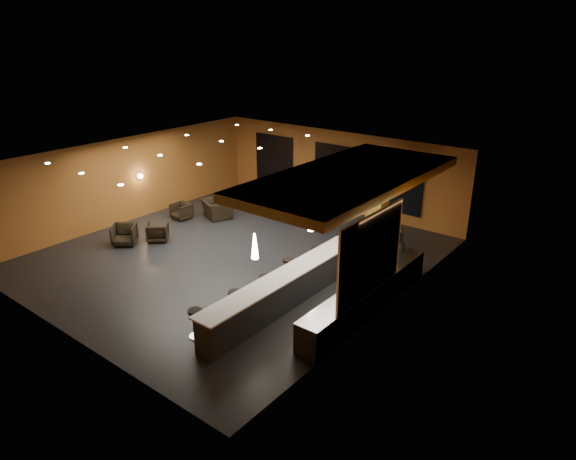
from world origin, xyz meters
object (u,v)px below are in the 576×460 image
Objects in this scene: column at (378,204)px; bar_counter at (300,282)px; staff_c at (396,251)px; armchair_d at (216,209)px; bar_stool_2 at (265,284)px; pendant_2 at (355,199)px; bar_stool_1 at (235,300)px; armchair_b at (158,232)px; staff_b at (383,244)px; bar_stool_5 at (342,242)px; pendant_0 at (255,246)px; armchair_c at (181,211)px; staff_a at (362,251)px; bar_stool_4 at (316,255)px; pendant_1 at (311,219)px; bar_stool_0 at (196,320)px; armchair_a at (124,235)px; prep_counter at (367,297)px; bar_stool_3 at (289,267)px.

bar_counter is at bearing -90.00° from column.
staff_c is at bearing -43.39° from column.
bar_stool_2 is at bearing 169.94° from armchair_d.
pendant_2 reaches higher than bar_stool_1.
armchair_b is (-6.91, -4.45, -1.39)m from column.
staff_b is 1.72m from bar_stool_5.
pendant_0 is 0.93× the size of armchair_c.
staff_b is 8.01m from armchair_d.
staff_a is (0.76, -2.32, -0.84)m from column.
staff_a is 1.05m from staff_b.
bar_counter reaches higher than bar_stool_1.
armchair_d is 7.47m from bar_stool_2.
armchair_d is at bearing 46.94° from armchair_c.
armchair_d is (1.04, 1.05, 0.05)m from armchair_c.
pendant_2 is at bearing 163.63° from staff_c.
armchair_b is (-6.91, 0.15, -0.14)m from bar_counter.
staff_a is at bearing 152.09° from armchair_b.
pendant_0 is 4.44m from bar_stool_4.
pendant_1 is 3.41m from staff_c.
armchair_c is 7.90m from bar_stool_2.
pendant_1 is 0.88× the size of armchair_b.
pendant_1 reaches higher than bar_stool_0.
staff_a reaches higher than staff_c.
bar_stool_1 is at bearing -103.41° from staff_b.
bar_stool_5 is at bearing 88.60° from bar_stool_0.
bar_stool_5 is (-0.69, 5.36, -1.84)m from pendant_0.
pendant_0 is 9.34m from armchair_c.
bar_stool_1 is at bearing 117.13° from armchair_b.
bar_stool_0 is (-0.85, -3.43, 0.01)m from bar_counter.
staff_b is at bearing -15.46° from armchair_a.
bar_stool_1 is (6.79, -1.14, 0.09)m from armchair_a.
armchair_c is 1.04× the size of bar_stool_4.
bar_counter is 3.51m from staff_c.
bar_stool_1 is at bearing -107.71° from pendant_1.
bar_stool_0 is 1.06× the size of bar_stool_1.
bar_stool_1 is (-1.79, -5.31, -0.41)m from staff_b.
pendant_2 is at bearing -157.64° from staff_b.
bar_counter reaches higher than prep_counter.
staff_c reaches higher than armchair_c.
bar_stool_3 is 1.39m from bar_stool_4.
bar_stool_3 is at bearing 140.40° from armchair_b.
staff_c is 2.21× the size of armchair_c.
pendant_1 is at bearing 90.00° from bar_counter.
column reaches higher than bar_stool_3.
armchair_a is at bearing 105.31° from armchair_d.
pendant_0 is 2.03m from bar_stool_1.
armchair_c is at bearing 56.70° from armchair_a.
pendant_2 is 0.42× the size of staff_c.
armchair_b is (-7.67, -2.14, -0.55)m from staff_a.
bar_stool_0 is 1.00× the size of bar_stool_5.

